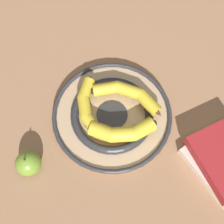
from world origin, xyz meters
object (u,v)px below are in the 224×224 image
Objects in this scene: apple at (28,163)px; banana_a at (121,132)px; banana_c at (87,105)px; banana_b at (129,94)px; decorative_bowl at (112,115)px.

banana_a is at bearing 170.98° from apple.
banana_a is 1.03× the size of banana_c.
banana_c is 0.21m from apple.
banana_a reaches higher than banana_c.
banana_a is at bearing 98.00° from banana_b.
apple is (0.31, 0.05, -0.02)m from banana_b.
banana_b is 0.95× the size of banana_c.
decorative_bowl is 1.81× the size of banana_a.
decorative_bowl is at bearing 105.93° from banana_a.
banana_a reaches higher than banana_b.
decorative_bowl is 1.95× the size of banana_b.
decorative_bowl is 0.08m from banana_c.
apple reaches higher than banana_b.
apple reaches higher than decorative_bowl.
banana_b reaches higher than decorative_bowl.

